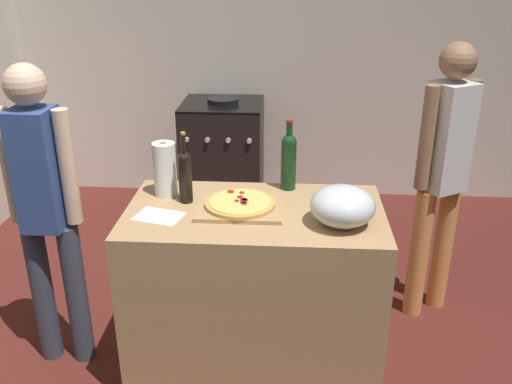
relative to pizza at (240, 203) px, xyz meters
The scene contains 13 objects.
ground_plane 1.24m from the pizza, 91.81° to the left, with size 4.72×3.65×0.02m, color #511E19.
kitchen_wall_rear 2.41m from the pizza, 90.61° to the left, with size 4.72×0.10×2.60m, color silver.
counter 0.49m from the pizza, ahead, with size 1.21×0.68×0.91m, color tan.
cutting_board 0.02m from the pizza, 91.00° to the right, with size 0.40×0.32×0.02m, color tan.
pizza is the anchor object (origin of this frame).
mixing_bowl 0.48m from the pizza, 15.30° to the right, with size 0.29×0.29×0.18m.
paper_towel_roll 0.42m from the pizza, 159.25° to the left, with size 0.11×0.11×0.27m.
wine_bottle_clear 0.30m from the pizza, 165.10° to the left, with size 0.06×0.06×0.35m.
wine_bottle_amber 0.37m from the pizza, 50.32° to the left, with size 0.08×0.08×0.36m.
recipe_sheet 0.38m from the pizza, 164.22° to the right, with size 0.21×0.15×0.00m, color white.
stove 2.06m from the pizza, 99.37° to the left, with size 0.64×0.61×0.95m.
person_in_stripes 0.95m from the pizza, behind, with size 0.36×0.20×1.58m.
person_in_red 1.22m from the pizza, 28.36° to the left, with size 0.33×0.28×1.60m.
Camera 1 is at (0.25, -1.63, 2.01)m, focal length 38.98 mm.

